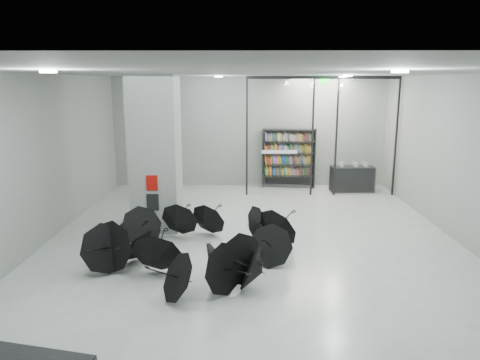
{
  "coord_description": "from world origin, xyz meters",
  "views": [
    {
      "loc": [
        -0.22,
        -9.58,
        3.84
      ],
      "look_at": [
        -0.3,
        1.5,
        1.4
      ],
      "focal_mm": 33.78,
      "sensor_mm": 36.0,
      "label": 1
    }
  ],
  "objects_px": {
    "bookshelf": "(289,158)",
    "shop_counter": "(352,179)",
    "column": "(156,153)",
    "umbrella_cluster": "(188,252)"
  },
  "relations": [
    {
      "from": "bookshelf",
      "to": "shop_counter",
      "type": "height_order",
      "value": "bookshelf"
    },
    {
      "from": "column",
      "to": "umbrella_cluster",
      "type": "height_order",
      "value": "column"
    },
    {
      "from": "column",
      "to": "shop_counter",
      "type": "xyz_separation_m",
      "value": [
        6.13,
        4.04,
        -1.55
      ]
    },
    {
      "from": "bookshelf",
      "to": "shop_counter",
      "type": "distance_m",
      "value": 2.38
    },
    {
      "from": "bookshelf",
      "to": "umbrella_cluster",
      "type": "xyz_separation_m",
      "value": [
        -2.83,
        -7.37,
        -0.76
      ]
    },
    {
      "from": "bookshelf",
      "to": "shop_counter",
      "type": "xyz_separation_m",
      "value": [
        2.18,
        -0.71,
        -0.62
      ]
    },
    {
      "from": "column",
      "to": "shop_counter",
      "type": "height_order",
      "value": "column"
    },
    {
      "from": "column",
      "to": "bookshelf",
      "type": "bearing_deg",
      "value": 50.25
    },
    {
      "from": "bookshelf",
      "to": "umbrella_cluster",
      "type": "distance_m",
      "value": 7.93
    },
    {
      "from": "shop_counter",
      "to": "umbrella_cluster",
      "type": "relative_size",
      "value": 0.3
    }
  ]
}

